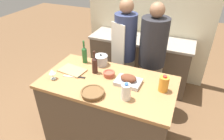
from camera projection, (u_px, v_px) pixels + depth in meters
name	position (u px, v px, depth m)	size (l,w,h in m)	color
ground_plane	(109.00, 135.00, 2.82)	(12.00, 12.00, 0.00)	brown
kitchen_island	(108.00, 111.00, 2.57)	(1.57, 0.85, 0.93)	brown
back_counter	(140.00, 61.00, 3.72)	(1.80, 0.60, 0.90)	brown
back_wall	(148.00, 12.00, 3.56)	(2.30, 0.10, 2.55)	beige
roasting_pan	(128.00, 80.00, 2.26)	(0.30, 0.22, 0.11)	#BCBCC1
wicker_basket	(93.00, 93.00, 2.10)	(0.25, 0.25, 0.05)	brown
cutting_board	(72.00, 70.00, 2.51)	(0.35, 0.25, 0.02)	tan
stock_pot	(101.00, 60.00, 2.62)	(0.18, 0.18, 0.16)	#B7B7BC
mixing_bowl	(109.00, 74.00, 2.40)	(0.14, 0.14, 0.06)	#A84C38
juice_jug	(164.00, 84.00, 2.13)	(0.10, 0.10, 0.19)	orange
milk_jug	(126.00, 92.00, 2.01)	(0.10, 0.10, 0.19)	white
wine_bottle_green	(95.00, 64.00, 2.43)	(0.07, 0.07, 0.29)	#381E19
wine_bottle_dark	(84.00, 54.00, 2.64)	(0.07, 0.07, 0.31)	#28662D
wine_glass_left	(52.00, 72.00, 2.32)	(0.08, 0.08, 0.13)	silver
knife_chef	(75.00, 77.00, 2.40)	(0.27, 0.08, 0.01)	#B7B7BC
stand_mixer	(128.00, 28.00, 3.57)	(0.18, 0.14, 0.31)	silver
condiment_bottle_tall	(113.00, 30.00, 3.67)	(0.07, 0.07, 0.14)	maroon
condiment_bottle_short	(122.00, 27.00, 3.68)	(0.06, 0.06, 0.21)	#B28E2D
condiment_bottle_extra	(146.00, 31.00, 3.55)	(0.06, 0.06, 0.19)	#234C28
person_cook_aproned	(125.00, 51.00, 2.98)	(0.34, 0.36, 1.70)	beige
person_cook_guest	(152.00, 57.00, 2.85)	(0.38, 0.38, 1.69)	beige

